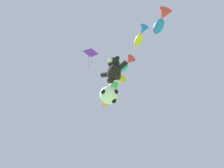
{
  "coord_description": "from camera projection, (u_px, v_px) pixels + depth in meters",
  "views": [
    {
      "loc": [
        3.3,
        -1.05,
        1.37
      ],
      "look_at": [
        -0.38,
        3.94,
        7.09
      ],
      "focal_mm": 28.0,
      "sensor_mm": 36.0,
      "label": 1
    }
  ],
  "objects": [
    {
      "name": "fish_kite_cobalt",
      "position": [
        161.0,
        20.0,
        10.24
      ],
      "size": [
        1.58,
        1.53,
        0.72
      ],
      "color": "blue"
    },
    {
      "name": "fish_kite_emerald",
      "position": [
        116.0,
        83.0,
        14.53
      ],
      "size": [
        2.12,
        1.37,
        0.83
      ],
      "color": "green"
    },
    {
      "name": "fish_kite_teal",
      "position": [
        126.0,
        64.0,
        13.03
      ],
      "size": [
        1.65,
        1.15,
        0.67
      ],
      "color": "#19ADB2"
    },
    {
      "name": "fish_kite_goldfin",
      "position": [
        140.0,
        35.0,
        11.91
      ],
      "size": [
        1.6,
        1.41,
        0.57
      ],
      "color": "yellow"
    },
    {
      "name": "teddy_bear_kite",
      "position": [
        114.0,
        69.0,
        10.75
      ],
      "size": [
        1.99,
        0.88,
        2.02
      ],
      "color": "black"
    },
    {
      "name": "diamond_kite",
      "position": [
        91.0,
        54.0,
        14.78
      ],
      "size": [
        0.9,
        1.08,
        3.16
      ],
      "color": "purple"
    },
    {
      "name": "fish_kite_tangerine",
      "position": [
        107.0,
        97.0,
        15.73
      ],
      "size": [
        2.34,
        2.13,
        0.8
      ],
      "color": "orange"
    },
    {
      "name": "soccer_ball_kite",
      "position": [
        109.0,
        95.0,
        9.89
      ],
      "size": [
        1.15,
        1.15,
        1.06
      ],
      "color": "white"
    }
  ]
}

